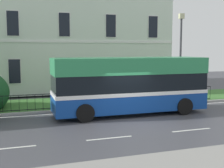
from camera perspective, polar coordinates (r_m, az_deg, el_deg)
ground_plane at (r=15.66m, az=3.53°, el=-7.08°), size 60.00×56.00×0.18m
georgian_townhouse at (r=28.88m, az=-10.97°, el=13.13°), size 19.39×10.60×13.66m
iron_verge_railing at (r=18.32m, az=-6.14°, el=-3.03°), size 19.04×0.04×0.97m
single_decker_bus at (r=16.89m, az=3.53°, el=-0.12°), size 8.85×2.64×3.25m
street_lamp_post at (r=21.33m, az=13.13°, el=6.33°), size 0.36×0.24×6.06m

